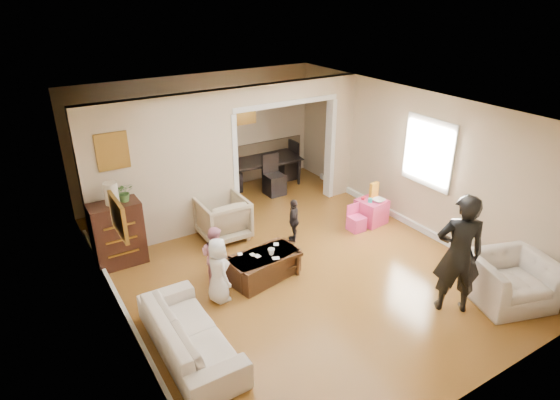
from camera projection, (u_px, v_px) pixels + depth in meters
floor at (286, 260)px, 7.97m from camera, size 7.00×7.00×0.00m
partition_left at (164, 172)px, 8.16m from camera, size 2.75×0.18×2.60m
partition_right at (339, 137)px, 10.01m from camera, size 0.55×0.18×2.60m
partition_header at (285, 91)px, 8.88m from camera, size 2.22×0.18×0.35m
window_pane at (429, 152)px, 8.32m from camera, size 0.03×0.95×1.10m
framed_art_partition at (112, 151)px, 7.46m from camera, size 0.45×0.03×0.55m
framed_art_sofa_wall at (118, 217)px, 5.46m from camera, size 0.03×0.55×0.40m
framed_art_alcove at (245, 111)px, 10.45m from camera, size 0.45×0.03×0.55m
sofa at (190, 333)px, 5.89m from camera, size 0.76×1.95×0.57m
armchair_back at (223, 218)px, 8.55m from camera, size 0.85×0.87×0.78m
armchair_front at (510, 280)px, 6.83m from camera, size 1.33×1.24×0.71m
dresser at (118, 234)px, 7.68m from camera, size 0.80×0.45×1.09m
table_lamp at (111, 193)px, 7.38m from camera, size 0.22×0.22×0.36m
potted_plant at (124, 192)px, 7.48m from camera, size 0.28×0.24×0.31m
coffee_table at (264, 266)px, 7.43m from camera, size 1.20×0.76×0.42m
coffee_cup at (271, 252)px, 7.33m from camera, size 0.13×0.13×0.10m
play_table at (371, 211)px, 9.15m from camera, size 0.56×0.56×0.48m
cereal_box at (374, 190)px, 9.13m from camera, size 0.21×0.10×0.30m
cyan_cup at (370, 200)px, 8.95m from camera, size 0.08×0.08×0.08m
toy_block at (363, 198)px, 9.08m from camera, size 0.10×0.09×0.05m
play_bowl at (379, 200)px, 8.97m from camera, size 0.26×0.26×0.06m
dining_table at (260, 172)px, 10.87m from camera, size 1.91×1.20×0.64m
adult_person at (459, 254)px, 6.44m from camera, size 0.78×0.73×1.79m
child_kneel_a at (218, 270)px, 6.78m from camera, size 0.33×0.50×1.01m
child_kneel_b at (215, 255)px, 7.21m from camera, size 0.55×0.59×0.96m
child_toddler at (294, 220)px, 8.43m from camera, size 0.46×0.50×0.82m
craft_papers at (263, 253)px, 7.39m from camera, size 0.74×0.52×0.00m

